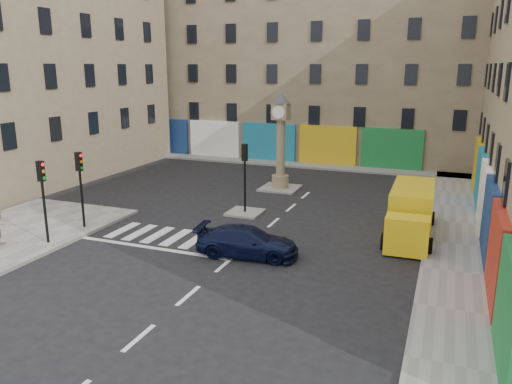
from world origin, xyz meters
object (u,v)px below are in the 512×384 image
Objects in this scene: traffic_light_left_near at (43,189)px; yellow_van at (411,212)px; navy_sedan at (247,242)px; traffic_light_left_far at (80,177)px; clock_pillar at (281,135)px; traffic_light_island at (245,167)px.

yellow_van is at bearing 26.18° from traffic_light_left_near.
traffic_light_left_near is 9.24m from navy_sedan.
clock_pillar is (6.30, 11.40, 0.93)m from traffic_light_left_far.
clock_pillar is at bearing 61.06° from traffic_light_left_far.
traffic_light_left_far is 1.00× the size of traffic_light_island.
traffic_light_left_far is 0.85× the size of navy_sedan.
navy_sedan is (8.78, -0.32, -1.99)m from traffic_light_left_far.
traffic_light_island is at bearing 40.60° from traffic_light_left_far.
traffic_light_left_near is at bearing -128.93° from traffic_light_island.
traffic_light_left_near reaches higher than navy_sedan.
yellow_van is at bearing 18.33° from traffic_light_left_far.
traffic_light_island is at bearing 51.07° from traffic_light_left_near.
traffic_light_left_near is 10.03m from traffic_light_island.
traffic_light_left_far is 13.05m from clock_pillar.
traffic_light_left_far is at bearing -162.77° from yellow_van.
traffic_light_left_near is 1.00× the size of traffic_light_left_far.
traffic_light_island is 8.80m from yellow_van.
traffic_light_left_far reaches higher than traffic_light_island.
yellow_van is (8.66, -6.44, -2.42)m from clock_pillar.
clock_pillar is (6.30, 13.80, 0.93)m from traffic_light_left_near.
traffic_light_left_far is at bearing -139.40° from traffic_light_island.
traffic_light_island is 0.61× the size of clock_pillar.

